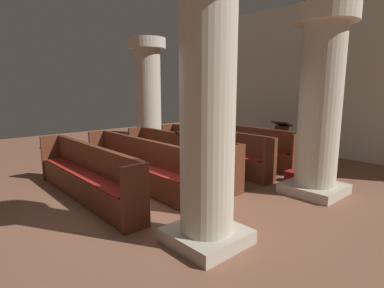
{
  "coord_description": "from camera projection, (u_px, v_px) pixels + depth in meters",
  "views": [
    {
      "loc": [
        4.33,
        -2.96,
        2.0
      ],
      "look_at": [
        -0.77,
        1.62,
        0.75
      ],
      "focal_mm": 28.94,
      "sensor_mm": 36.0,
      "label": 1
    }
  ],
  "objects": [
    {
      "name": "pew_row_4",
      "position": [
        86.0,
        172.0,
        5.58
      ],
      "size": [
        3.51,
        0.46,
        0.97
      ],
      "color": "brown",
      "rests_on": "ground"
    },
    {
      "name": "pillar_aisle_rear",
      "position": [
        208.0,
        106.0,
        3.75
      ],
      "size": [
        1.0,
        1.0,
        3.42
      ],
      "color": "#B6AD9A",
      "rests_on": "ground"
    },
    {
      "name": "kneeler_box_red",
      "position": [
        296.0,
        177.0,
        6.63
      ],
      "size": [
        0.43,
        0.25,
        0.23
      ],
      "primitive_type": "cube",
      "color": "maroon",
      "rests_on": "ground"
    },
    {
      "name": "pew_row_2",
      "position": [
        178.0,
        155.0,
        7.0
      ],
      "size": [
        3.51,
        0.47,
        0.97
      ],
      "color": "brown",
      "rests_on": "ground"
    },
    {
      "name": "pew_row_3",
      "position": [
        137.0,
        162.0,
        6.29
      ],
      "size": [
        3.51,
        0.46,
        0.97
      ],
      "color": "brown",
      "rests_on": "ground"
    },
    {
      "name": "pew_row_0",
      "position": [
        239.0,
        143.0,
        8.41
      ],
      "size": [
        3.51,
        0.46,
        0.97
      ],
      "color": "brown",
      "rests_on": "ground"
    },
    {
      "name": "lectern",
      "position": [
        281.0,
        143.0,
        8.72
      ],
      "size": [
        0.48,
        0.45,
        1.08
      ],
      "color": "#411E13",
      "rests_on": "ground"
    },
    {
      "name": "ground_plane",
      "position": [
        153.0,
        202.0,
        5.47
      ],
      "size": [
        19.2,
        19.2,
        0.0
      ],
      "primitive_type": "plane",
      "color": "brown"
    },
    {
      "name": "pew_row_1",
      "position": [
        211.0,
        149.0,
        7.7
      ],
      "size": [
        3.51,
        0.46,
        0.97
      ],
      "color": "brown",
      "rests_on": "ground"
    },
    {
      "name": "pillar_aisle_side",
      "position": [
        320.0,
        100.0,
        5.66
      ],
      "size": [
        1.1,
        1.1,
        3.42
      ],
      "color": "#B6AD9A",
      "rests_on": "ground"
    },
    {
      "name": "back_wall",
      "position": [
        323.0,
        79.0,
        9.06
      ],
      "size": [
        10.0,
        0.16,
        4.5
      ],
      "primitive_type": "cube",
      "color": "silver",
      "rests_on": "ground"
    },
    {
      "name": "hymn_book",
      "position": [
        180.0,
        132.0,
        7.14
      ],
      "size": [
        0.15,
        0.21,
        0.03
      ],
      "primitive_type": "cube",
      "color": "black",
      "rests_on": "pew_row_2"
    },
    {
      "name": "pillar_far_side",
      "position": [
        148.0,
        95.0,
        9.28
      ],
      "size": [
        1.1,
        1.1,
        3.42
      ],
      "color": "#B6AD9A",
      "rests_on": "ground"
    }
  ]
}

